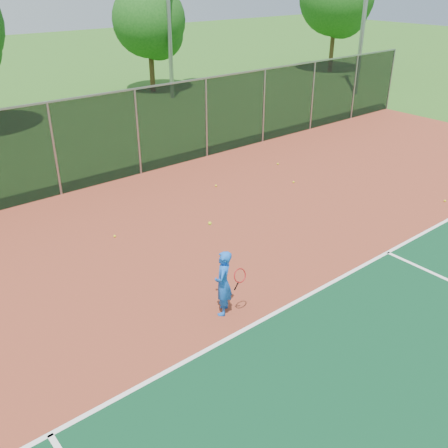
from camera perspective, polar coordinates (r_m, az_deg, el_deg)
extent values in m
cube|color=brown|center=(11.70, 16.65, -8.25)|extent=(30.00, 20.00, 0.02)
cube|color=white|center=(13.60, 18.18, -3.11)|extent=(22.00, 0.10, 0.00)
cube|color=black|center=(17.86, -9.83, 10.24)|extent=(30.00, 0.04, 3.00)
cube|color=gray|center=(17.50, -10.22, 14.94)|extent=(30.00, 0.06, 0.06)
imported|color=blue|center=(10.41, -0.09, -6.76)|extent=(0.63, 0.62, 1.47)
cylinder|color=black|center=(10.33, 1.44, -7.08)|extent=(0.03, 0.15, 0.27)
torus|color=#A51414|center=(10.10, 1.83, -5.91)|extent=(0.30, 0.13, 0.29)
sphere|color=yellow|center=(9.62, -1.63, 0.08)|extent=(0.07, 0.07, 0.07)
sphere|color=yellow|center=(17.38, 7.96, 4.78)|extent=(0.07, 0.07, 0.07)
sphere|color=yellow|center=(19.02, 6.17, 6.85)|extent=(0.07, 0.07, 0.07)
sphere|color=yellow|center=(17.24, 23.93, 2.44)|extent=(0.07, 0.07, 0.07)
sphere|color=yellow|center=(13.97, -12.38, -1.36)|extent=(0.07, 0.07, 0.07)
sphere|color=yellow|center=(16.91, -0.93, 4.40)|extent=(0.07, 0.07, 0.07)
cylinder|color=#392615|center=(31.40, -8.23, 16.84)|extent=(0.30, 0.30, 2.35)
sphere|color=#144712|center=(31.03, -8.60, 22.07)|extent=(4.19, 4.19, 4.19)
sphere|color=#144712|center=(31.06, -7.51, 20.68)|extent=(2.88, 2.88, 2.88)
cylinder|color=#392615|center=(38.67, 12.19, 18.79)|extent=(0.30, 0.30, 2.89)
sphere|color=#144712|center=(38.54, 13.37, 22.51)|extent=(3.53, 3.53, 3.53)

